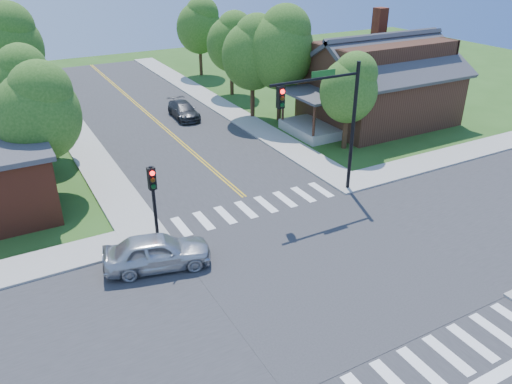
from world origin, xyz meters
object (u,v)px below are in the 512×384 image
signal_pole_nw (153,190)px  house_ne (379,78)px  signal_mast_ne (329,111)px  car_silver (157,252)px  car_dgrey (184,111)px

signal_pole_nw → house_ne: (20.71, 8.66, 0.67)m
signal_mast_ne → car_silver: (-10.21, -2.09, -4.08)m
signal_mast_ne → car_dgrey: bearing=95.9°
signal_mast_ne → signal_pole_nw: signal_mast_ne is taller
signal_pole_nw → house_ne: 22.45m
house_ne → signal_pole_nw: bearing=-157.3°
signal_pole_nw → car_dgrey: 18.37m
signal_pole_nw → car_dgrey: bearing=64.6°
house_ne → signal_mast_ne: bearing=-142.3°
signal_pole_nw → car_dgrey: signal_pole_nw is taller
car_silver → signal_pole_nw: bearing=-4.5°
signal_pole_nw → signal_mast_ne: bearing=0.1°
house_ne → car_silver: (-21.40, -10.73, -2.56)m
signal_mast_ne → car_dgrey: size_ratio=1.68×
signal_mast_ne → signal_pole_nw: bearing=-179.9°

